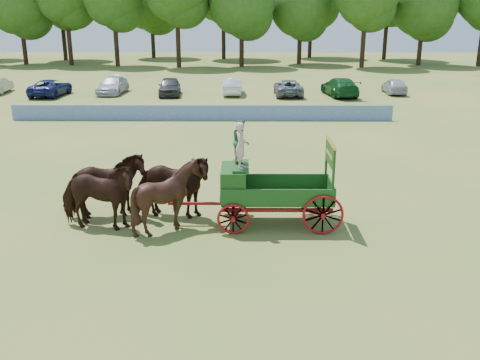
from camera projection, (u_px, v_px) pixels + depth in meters
ground at (193, 218)px, 19.43m from camera, size 160.00×160.00×0.00m
horse_lead_left at (97, 196)px, 18.07m from camera, size 3.01×1.69×2.41m
horse_lead_right at (106, 186)px, 19.12m from camera, size 3.09×1.95×2.41m
horse_wheel_left at (168, 196)px, 18.05m from camera, size 2.39×2.18×2.42m
horse_wheel_right at (172, 186)px, 19.10m from camera, size 3.01×1.69×2.41m
farm_dray at (256, 180)px, 18.46m from camera, size 6.00×2.00×3.72m
sponsor_banner at (202, 113)px, 36.43m from camera, size 26.00×0.08×1.05m
parked_cars at (181, 86)px, 47.47m from camera, size 43.20×6.95×1.60m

